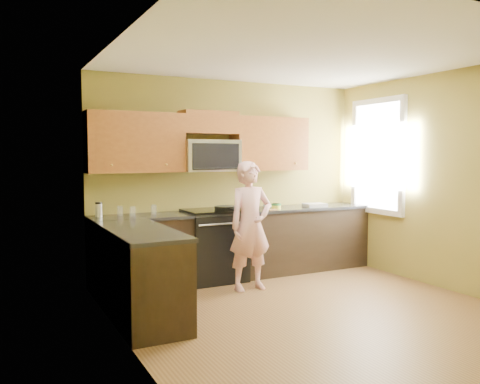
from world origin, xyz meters
TOP-DOWN VIEW (x-y plane):
  - floor at (0.00, 0.00)m, footprint 4.00×4.00m
  - ceiling at (0.00, 0.00)m, footprint 4.00×4.00m
  - wall_back at (0.00, 2.00)m, footprint 4.00×0.00m
  - wall_front at (0.00, -2.00)m, footprint 4.00×0.00m
  - wall_left at (-2.00, 0.00)m, footprint 0.00×4.00m
  - wall_right at (2.00, 0.00)m, footprint 0.00×4.00m
  - cabinet_back_run at (0.00, 1.70)m, footprint 4.00×0.60m
  - cabinet_left_run at (-1.70, 0.60)m, footprint 0.60×1.60m
  - countertop_back at (0.00, 1.69)m, footprint 4.00×0.62m
  - countertop_left at (-1.69, 0.60)m, footprint 0.62×1.60m
  - stove at (-0.40, 1.68)m, footprint 0.76×0.65m
  - microwave at (-0.40, 1.80)m, footprint 0.76×0.40m
  - upper_cab_left at (-1.39, 1.83)m, footprint 1.22×0.33m
  - upper_cab_right at (0.54, 1.83)m, footprint 1.12×0.33m
  - upper_cab_over_mw at (-0.40, 1.83)m, footprint 0.76×0.33m
  - window at (1.98, 1.20)m, footprint 0.06×1.06m
  - woman at (-0.18, 1.06)m, footprint 0.60×0.41m
  - frying_pan at (-0.34, 1.44)m, footprint 0.30×0.52m
  - butter_tub at (0.50, 1.57)m, footprint 0.15×0.15m
  - toast_slice at (0.38, 1.47)m, footprint 0.12×0.12m
  - napkin_a at (-0.13, 1.62)m, footprint 0.13×0.14m
  - napkin_b at (0.46, 1.75)m, footprint 0.16×0.17m
  - dish_towel at (1.15, 1.57)m, footprint 0.32×0.27m
  - travel_mug at (-1.86, 1.80)m, footprint 0.09×0.09m
  - glass_a at (-1.60, 1.83)m, footprint 0.09×0.09m
  - glass_b at (-1.48, 1.68)m, footprint 0.08×0.08m
  - glass_c at (-1.19, 1.77)m, footprint 0.09×0.09m

SIDE VIEW (x-z plane):
  - floor at x=0.00m, z-range 0.00..0.00m
  - cabinet_back_run at x=0.00m, z-range 0.00..0.88m
  - cabinet_left_run at x=-1.70m, z-range 0.00..0.88m
  - stove at x=-0.40m, z-range 0.00..0.95m
  - woman at x=-0.18m, z-range 0.00..1.59m
  - countertop_back at x=0.00m, z-range 0.88..0.92m
  - countertop_left at x=-1.69m, z-range 0.88..0.92m
  - butter_tub at x=0.50m, z-range 0.87..0.97m
  - travel_mug at x=-1.86m, z-range 0.83..1.01m
  - toast_slice at x=0.38m, z-range 0.92..0.93m
  - dish_towel at x=1.15m, z-range 0.92..0.97m
  - frying_pan at x=-0.34m, z-range 0.92..0.98m
  - napkin_a at x=-0.13m, z-range 0.92..0.98m
  - napkin_b at x=0.46m, z-range 0.92..0.99m
  - glass_a at x=-1.60m, z-range 0.92..1.04m
  - glass_b at x=-1.48m, z-range 0.92..1.04m
  - glass_c at x=-1.19m, z-range 0.92..1.04m
  - wall_back at x=0.00m, z-range -0.65..3.35m
  - wall_front at x=0.00m, z-range -0.65..3.35m
  - wall_left at x=-2.00m, z-range -0.65..3.35m
  - wall_right at x=2.00m, z-range -0.65..3.35m
  - microwave at x=-0.40m, z-range 1.24..1.66m
  - upper_cab_left at x=-1.39m, z-range 1.07..1.82m
  - upper_cab_right at x=0.54m, z-range 1.07..1.82m
  - window at x=1.98m, z-range 0.82..2.48m
  - upper_cab_over_mw at x=-0.40m, z-range 1.95..2.25m
  - ceiling at x=0.00m, z-range 2.70..2.70m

